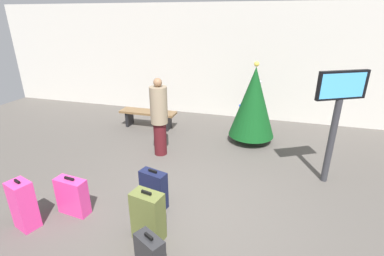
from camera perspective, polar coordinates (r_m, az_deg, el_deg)
ground_plane at (r=4.73m, az=-2.13°, el=-16.74°), size 16.00×16.00×0.00m
back_wall at (r=8.68m, az=8.20°, el=13.06°), size 16.00×0.20×3.32m
holiday_tree at (r=6.91m, az=12.37°, el=5.14°), size 1.11×1.11×1.99m
flight_info_kiosk at (r=5.50m, az=27.55°, el=3.84°), size 0.86×0.52×2.11m
waiting_bench at (r=7.97m, az=-8.88°, el=2.62°), size 1.59×0.44×0.48m
traveller_0 at (r=6.17m, az=-6.68°, el=2.45°), size 0.52×0.52×1.75m
suitcase_0 at (r=4.91m, az=-31.05°, el=-13.26°), size 0.39×0.34×0.80m
suitcase_1 at (r=3.71m, az=-8.46°, el=-24.36°), size 0.43×0.35×0.60m
suitcase_2 at (r=4.93m, az=-23.11°, el=-12.62°), size 0.52×0.26×0.65m
suitcase_3 at (r=4.12m, az=-8.92°, el=-17.28°), size 0.48×0.33×0.78m
suitcase_4 at (r=4.71m, az=-7.78°, el=-12.25°), size 0.48×0.30×0.68m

